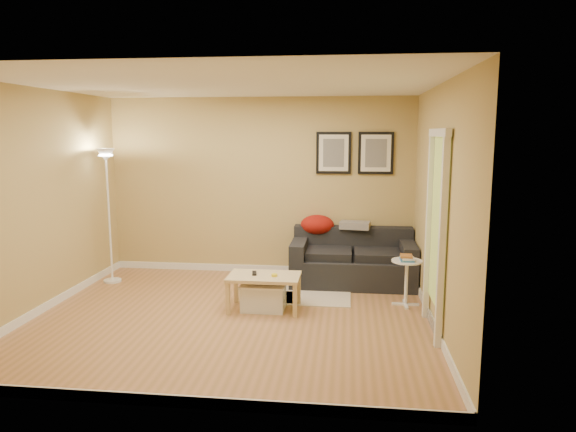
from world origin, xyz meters
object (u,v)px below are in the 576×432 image
Objects in this scene: coffee_table at (264,292)px; book_stack at (407,258)px; sofa at (353,257)px; side_table at (406,283)px; storage_bin at (264,296)px; floor_lamp at (109,220)px.

coffee_table is 3.97× the size of book_stack.
book_stack is at bearing -54.34° from sofa.
sofa is 2.01× the size of coffee_table.
coffee_table is 1.73m from side_table.
side_table is 0.32m from book_stack.
sofa is at bearing 48.97° from storage_bin.
floor_lamp reaches higher than sofa.
coffee_table is at bearing -30.39° from storage_bin.
coffee_table is at bearing -168.09° from side_table.
coffee_table is 0.05m from storage_bin.
side_table reaches higher than coffee_table.
side_table is 2.66× the size of book_stack.
sofa is at bearing 39.55° from coffee_table.
coffee_table is 0.45× the size of floor_lamp.
book_stack reaches higher than coffee_table.
side_table is (1.69, 0.36, 0.07)m from coffee_table.
storage_bin is (-0.01, 0.01, -0.05)m from coffee_table.
coffee_table is 2.59m from floor_lamp.
side_table is at bearing -7.95° from floor_lamp.
sofa is at bearing 142.73° from book_stack.
storage_bin is 1.78m from book_stack.
floor_lamp is at bearing 172.05° from side_table.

